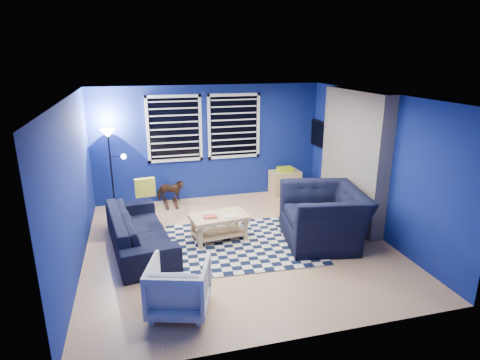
# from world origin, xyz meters

# --- Properties ---
(floor) EXTENTS (5.00, 5.00, 0.00)m
(floor) POSITION_xyz_m (0.00, 0.00, 0.00)
(floor) COLOR tan
(floor) RESTS_ON ground
(ceiling) EXTENTS (5.00, 5.00, 0.00)m
(ceiling) POSITION_xyz_m (0.00, 0.00, 2.50)
(ceiling) COLOR white
(ceiling) RESTS_ON wall_back
(wall_back) EXTENTS (5.00, 0.00, 5.00)m
(wall_back) POSITION_xyz_m (0.00, 2.50, 1.25)
(wall_back) COLOR navy
(wall_back) RESTS_ON floor
(wall_left) EXTENTS (0.00, 5.00, 5.00)m
(wall_left) POSITION_xyz_m (-2.50, 0.00, 1.25)
(wall_left) COLOR navy
(wall_left) RESTS_ON floor
(wall_right) EXTENTS (0.00, 5.00, 5.00)m
(wall_right) POSITION_xyz_m (2.50, 0.00, 1.25)
(wall_right) COLOR navy
(wall_right) RESTS_ON floor
(fireplace) EXTENTS (0.65, 2.00, 2.50)m
(fireplace) POSITION_xyz_m (2.36, 0.50, 1.20)
(fireplace) COLOR gray
(fireplace) RESTS_ON floor
(window_left) EXTENTS (1.17, 0.06, 1.42)m
(window_left) POSITION_xyz_m (-0.75, 2.46, 1.60)
(window_left) COLOR black
(window_left) RESTS_ON wall_back
(window_right) EXTENTS (1.17, 0.06, 1.42)m
(window_right) POSITION_xyz_m (0.55, 2.46, 1.60)
(window_right) COLOR black
(window_right) RESTS_ON wall_back
(tv) EXTENTS (0.07, 1.00, 0.58)m
(tv) POSITION_xyz_m (2.45, 2.00, 1.40)
(tv) COLOR black
(tv) RESTS_ON wall_right
(rug) EXTENTS (2.61, 2.14, 0.02)m
(rug) POSITION_xyz_m (0.06, -0.02, 0.01)
(rug) COLOR black
(rug) RESTS_ON floor
(sofa) EXTENTS (2.32, 1.18, 0.65)m
(sofa) POSITION_xyz_m (-1.61, 0.28, 0.32)
(sofa) COLOR black
(sofa) RESTS_ON floor
(armchair_big) EXTENTS (1.63, 1.47, 0.94)m
(armchair_big) POSITION_xyz_m (1.44, -0.26, 0.47)
(armchair_big) COLOR black
(armchair_big) RESTS_ON floor
(armchair_bent) EXTENTS (0.92, 0.94, 0.68)m
(armchair_bent) POSITION_xyz_m (-1.17, -1.62, 0.34)
(armchair_bent) COLOR gray
(armchair_bent) RESTS_ON floor
(rocking_horse) EXTENTS (0.40, 0.63, 0.50)m
(rocking_horse) POSITION_xyz_m (-0.93, 2.19, 0.32)
(rocking_horse) COLOR #432715
(rocking_horse) RESTS_ON floor
(coffee_table) EXTENTS (1.03, 0.68, 0.48)m
(coffee_table) POSITION_xyz_m (-0.27, 0.25, 0.33)
(coffee_table) COLOR tan
(coffee_table) RESTS_ON rug
(cabinet) EXTENTS (0.68, 0.47, 0.64)m
(cabinet) POSITION_xyz_m (1.71, 2.25, 0.28)
(cabinet) COLOR tan
(cabinet) RESTS_ON floor
(floor_lamp) EXTENTS (0.46, 0.28, 1.69)m
(floor_lamp) POSITION_xyz_m (-2.07, 2.25, 1.38)
(floor_lamp) COLOR black
(floor_lamp) RESTS_ON floor
(throw_pillow) EXTENTS (0.36, 0.15, 0.34)m
(throw_pillow) POSITION_xyz_m (-1.46, 1.02, 0.82)
(throw_pillow) COLOR yellow
(throw_pillow) RESTS_ON sofa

